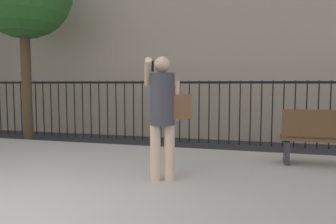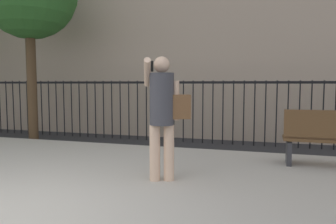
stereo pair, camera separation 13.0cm
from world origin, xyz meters
The scene contains 4 objects.
sidewalk centered at (0.00, 2.20, 0.07)m, with size 28.00×4.40×0.15m, color #B2ADA3.
iron_fence centered at (0.00, 5.90, 1.02)m, with size 12.03×0.04×1.60m.
pedestrian_on_phone centered at (1.34, 1.99, 1.17)m, with size 0.72×0.54×1.75m.
street_bench centered at (3.80, 3.46, 0.65)m, with size 1.60×0.45×0.95m.
Camera 2 is at (2.74, -2.42, 1.53)m, focal length 35.49 mm.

